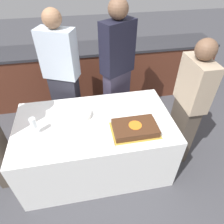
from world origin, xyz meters
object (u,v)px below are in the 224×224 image
at_px(cake, 135,128).
at_px(plate_stack, 81,114).
at_px(wine_glass, 33,124).
at_px(person_seated_right, 188,106).
at_px(person_cutting_cake, 117,72).
at_px(person_standing_back, 63,80).

relative_size(cake, plate_stack, 2.02).
height_order(plate_stack, wine_glass, wine_glass).
bearing_deg(person_seated_right, plate_stack, -95.31).
bearing_deg(person_cutting_cake, plate_stack, 18.46).
relative_size(person_cutting_cake, person_seated_right, 1.14).
height_order(person_cutting_cake, person_seated_right, person_cutting_cake).
distance_m(cake, person_cutting_cake, 0.90).
xyz_separation_m(wine_glass, person_seated_right, (1.62, 0.06, -0.08)).
bearing_deg(cake, person_seated_right, 17.25).
bearing_deg(person_standing_back, wine_glass, 93.62).
height_order(wine_glass, person_standing_back, person_standing_back).
bearing_deg(person_standing_back, person_seated_right, 177.12).
relative_size(plate_stack, person_standing_back, 0.14).
xyz_separation_m(wine_glass, person_cutting_cake, (0.96, 0.74, 0.05)).
relative_size(cake, person_seated_right, 0.30).
relative_size(wine_glass, person_seated_right, 0.12).
distance_m(person_cutting_cake, person_seated_right, 0.96).
bearing_deg(person_cutting_cake, person_seated_right, 104.92).
xyz_separation_m(wine_glass, person_standing_back, (0.27, 0.74, 0.00)).
bearing_deg(person_seated_right, cake, -72.75).
height_order(cake, person_standing_back, person_standing_back).
xyz_separation_m(person_cutting_cake, person_seated_right, (0.66, -0.68, -0.13)).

